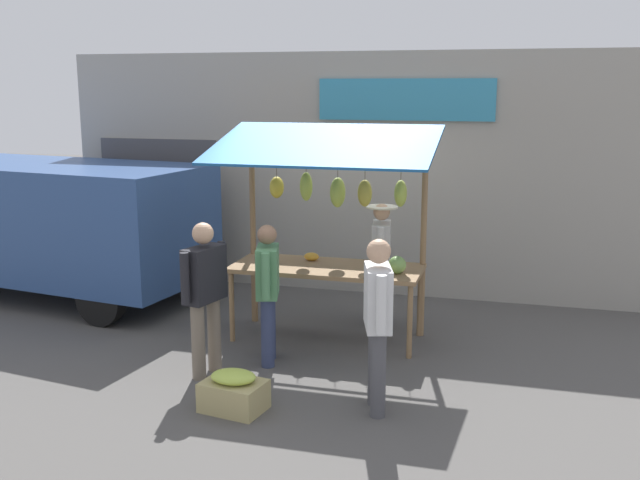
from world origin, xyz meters
name	(u,v)px	position (x,y,z in m)	size (l,w,h in m)	color
ground_plane	(327,338)	(0.00, 0.00, 0.00)	(40.00, 40.00, 0.00)	#514F4C
street_backdrop	(363,174)	(0.06, -2.20, 1.70)	(9.00, 0.30, 3.40)	#9E998E
market_stall	(330,209)	(-0.03, -0.04, 1.55)	(2.50, 1.46, 2.50)	olive
vendor_with_sunhat	(381,254)	(-0.49, -0.75, 0.88)	(0.39, 0.66, 1.52)	navy
shopper_with_shopping_bag	(378,314)	(-0.95, 1.80, 0.93)	(0.35, 0.67, 1.61)	#4C4C51
shopper_with_ponytail	(205,289)	(0.91, 1.41, 0.92)	(0.33, 0.67, 1.60)	#726656
shopper_in_grey_tee	(268,285)	(0.40, 0.92, 0.86)	(0.33, 0.64, 1.51)	navy
parked_van	(44,217)	(4.35, -0.78, 1.12)	(4.62, 2.48, 1.88)	#2D4C84
produce_crate_near	(234,392)	(0.31, 2.14, 0.18)	(0.62, 0.50, 0.39)	tan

